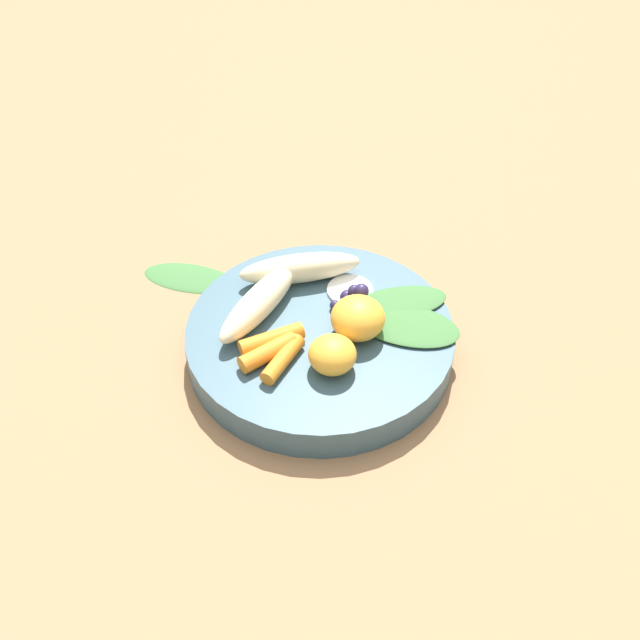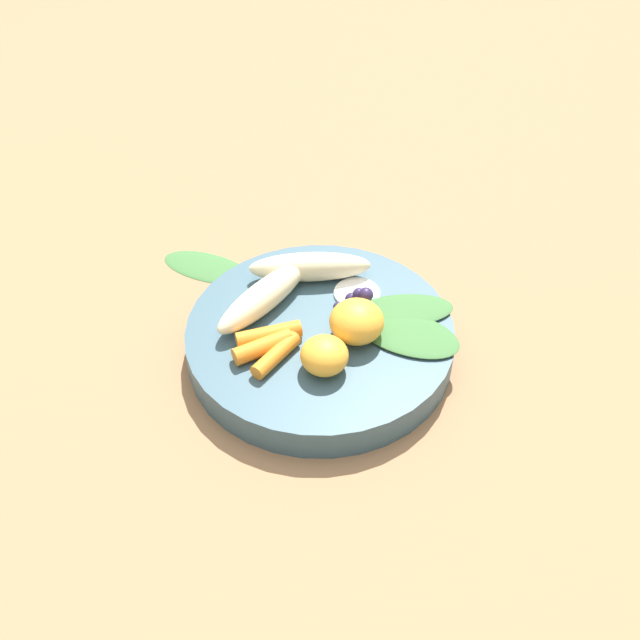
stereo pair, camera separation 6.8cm
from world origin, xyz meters
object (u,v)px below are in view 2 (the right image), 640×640
(banana_peeled_left, at_px, (263,297))
(orange_segment_near, at_px, (357,321))
(kale_leaf_stray, at_px, (206,266))
(banana_peeled_right, at_px, (310,267))
(bowl, at_px, (320,340))

(banana_peeled_left, xyz_separation_m, orange_segment_near, (0.09, -0.03, 0.00))
(kale_leaf_stray, bearing_deg, banana_peeled_right, 176.64)
(banana_peeled_left, xyz_separation_m, banana_peeled_right, (0.04, 0.05, 0.00))
(bowl, distance_m, banana_peeled_left, 0.07)
(bowl, height_order, banana_peeled_left, banana_peeled_left)
(banana_peeled_left, bearing_deg, orange_segment_near, 104.62)
(banana_peeled_left, relative_size, orange_segment_near, 2.42)
(banana_peeled_right, relative_size, orange_segment_near, 2.42)
(orange_segment_near, xyz_separation_m, kale_leaf_stray, (-0.17, 0.12, -0.05))
(bowl, relative_size, kale_leaf_stray, 2.46)
(banana_peeled_right, height_order, orange_segment_near, orange_segment_near)
(bowl, distance_m, kale_leaf_stray, 0.18)
(banana_peeled_left, relative_size, kale_leaf_stray, 1.18)
(banana_peeled_left, bearing_deg, bowl, 101.68)
(banana_peeled_left, height_order, orange_segment_near, orange_segment_near)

